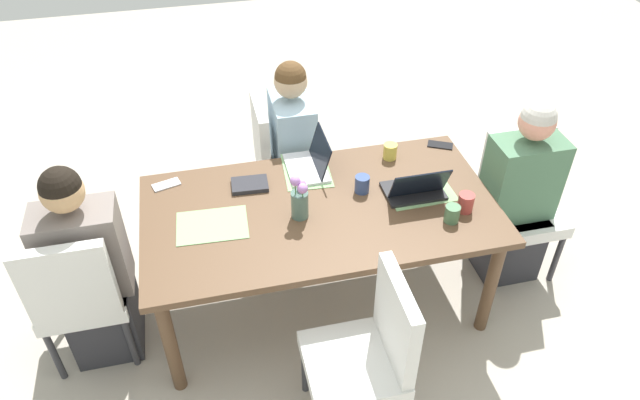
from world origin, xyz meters
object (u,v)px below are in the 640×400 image
object	(u,v)px
person_near_left_mid	(293,157)
chair_head_right_left_near	(79,292)
coffee_mug_near_right	(452,214)
person_head_left_left_far	(516,201)
laptop_near_left_mid	(310,163)
chair_near_left_mid	(280,157)
coffee_mug_centre_right	(390,151)
coffee_mug_near_left	(362,184)
dining_table	(320,218)
chair_head_left_left_far	(518,196)
flower_vase	(300,200)
laptop_head_left_left_far	(415,189)
book_red_cover	(250,185)
chair_far_right_near	(369,350)
phone_silver	(166,185)
coffee_mug_centre_left	(466,203)
person_head_right_left_near	(92,275)
phone_black	(440,145)

from	to	relation	value
person_near_left_mid	chair_head_right_left_near	bearing A→B (deg)	34.54
chair_head_right_left_near	coffee_mug_near_right	world-z (taller)	chair_head_right_left_near
person_head_left_left_far	laptop_near_left_mid	world-z (taller)	person_head_left_left_far
chair_near_left_mid	laptop_near_left_mid	xyz separation A→B (m)	(-0.10, 0.48, 0.27)
laptop_near_left_mid	coffee_mug_centre_right	size ratio (longest dim) A/B	3.41
coffee_mug_near_left	coffee_mug_near_right	world-z (taller)	coffee_mug_near_left
dining_table	chair_head_left_left_far	xyz separation A→B (m)	(-1.25, -0.09, -0.15)
coffee_mug_near_right	person_near_left_mid	bearing A→B (deg)	-58.02
coffee_mug_centre_right	chair_head_left_left_far	bearing A→B (deg)	160.85
flower_vase	laptop_head_left_left_far	bearing A→B (deg)	-177.20
coffee_mug_near_right	book_red_cover	xyz separation A→B (m)	(0.97, -0.52, -0.03)
chair_head_left_left_far	book_red_cover	distance (m)	1.61
chair_far_right_near	flower_vase	size ratio (longest dim) A/B	3.43
chair_head_right_left_near	chair_near_left_mid	size ratio (longest dim) A/B	1.00
book_red_cover	phone_silver	bearing A→B (deg)	-11.11
coffee_mug_centre_left	coffee_mug_centre_right	bearing A→B (deg)	-67.03
chair_far_right_near	coffee_mug_near_left	xyz separation A→B (m)	(-0.21, -0.86, 0.27)
person_head_right_left_near	person_near_left_mid	bearing A→B (deg)	-146.55
chair_head_left_left_far	laptop_near_left_mid	bearing A→B (deg)	-11.70
chair_head_right_left_near	phone_silver	size ratio (longest dim) A/B	6.00
person_head_left_left_far	laptop_near_left_mid	bearing A→B (deg)	-15.74
flower_vase	coffee_mug_near_right	xyz separation A→B (m)	(-0.75, 0.21, -0.06)
person_head_right_left_near	chair_head_left_left_far	bearing A→B (deg)	-177.08
person_near_left_mid	coffee_mug_centre_left	distance (m)	1.23
chair_head_right_left_near	coffee_mug_near_left	bearing A→B (deg)	-172.82
coffee_mug_centre_left	phone_black	bearing A→B (deg)	-100.34
coffee_mug_near_right	book_red_cover	world-z (taller)	coffee_mug_near_right
chair_head_left_left_far	person_near_left_mid	bearing A→B (deg)	-28.15
laptop_head_left_left_far	coffee_mug_centre_left	size ratio (longest dim) A/B	3.11
coffee_mug_centre_right	phone_black	world-z (taller)	coffee_mug_centre_right
dining_table	chair_head_left_left_far	size ratio (longest dim) A/B	2.08
coffee_mug_centre_right	phone_silver	bearing A→B (deg)	-1.37
dining_table	person_head_left_left_far	bearing A→B (deg)	-179.20
chair_near_left_mid	coffee_mug_near_right	distance (m)	1.32
flower_vase	laptop_near_left_mid	world-z (taller)	flower_vase
person_near_left_mid	person_head_left_left_far	bearing A→B (deg)	148.01
person_near_left_mid	phone_black	world-z (taller)	person_near_left_mid
person_head_right_left_near	book_red_cover	xyz separation A→B (m)	(-0.87, -0.30, 0.21)
person_head_left_left_far	coffee_mug_near_left	xyz separation A→B (m)	(0.93, -0.07, 0.24)
coffee_mug_near_left	phone_silver	distance (m)	1.09
chair_head_right_left_near	person_head_right_left_near	size ratio (longest dim) A/B	0.75
book_red_cover	chair_far_right_near	bearing A→B (deg)	113.69
chair_head_right_left_near	chair_head_left_left_far	size ratio (longest dim) A/B	1.00
coffee_mug_centre_left	chair_head_right_left_near	bearing A→B (deg)	-2.50
flower_vase	person_head_left_left_far	bearing A→B (deg)	-177.26
chair_far_right_near	coffee_mug_near_right	xyz separation A→B (m)	(-0.59, -0.52, 0.27)
chair_head_left_left_far	coffee_mug_centre_right	distance (m)	0.83
chair_head_left_left_far	person_head_left_left_far	xyz separation A→B (m)	(0.06, 0.07, 0.03)
dining_table	laptop_near_left_mid	bearing A→B (deg)	-94.01
flower_vase	phone_black	bearing A→B (deg)	-154.94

